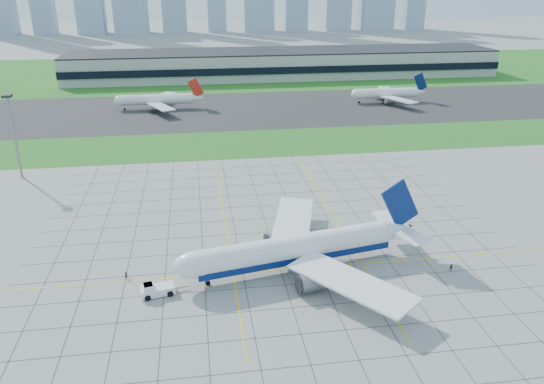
# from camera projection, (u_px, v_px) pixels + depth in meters

# --- Properties ---
(ground) EXTENTS (1400.00, 1400.00, 0.00)m
(ground) POSITION_uv_depth(u_px,v_px,m) (279.00, 265.00, 113.75)
(ground) COLOR #9A9A94
(ground) RESTS_ON ground
(grass_median) EXTENTS (700.00, 35.00, 0.04)m
(grass_median) POSITION_uv_depth(u_px,v_px,m) (240.00, 144.00, 196.19)
(grass_median) COLOR #2E6F1F
(grass_median) RESTS_ON ground
(asphalt_taxiway) EXTENTS (700.00, 75.00, 0.04)m
(asphalt_taxiway) POSITION_uv_depth(u_px,v_px,m) (229.00, 110.00, 246.57)
(asphalt_taxiway) COLOR #383838
(asphalt_taxiway) RESTS_ON ground
(grass_far) EXTENTS (700.00, 145.00, 0.04)m
(grass_far) POSITION_uv_depth(u_px,v_px,m) (217.00, 71.00, 347.34)
(grass_far) COLOR #2E6F1F
(grass_far) RESTS_ON ground
(apron_markings) EXTENTS (120.00, 130.00, 0.03)m
(apron_markings) POSITION_uv_depth(u_px,v_px,m) (273.00, 241.00, 123.96)
(apron_markings) COLOR #474744
(apron_markings) RESTS_ON ground
(terminal) EXTENTS (260.00, 43.00, 15.80)m
(terminal) POSITION_uv_depth(u_px,v_px,m) (284.00, 63.00, 326.81)
(terminal) COLOR #B7B7B2
(terminal) RESTS_ON ground
(light_mast) EXTENTS (2.50, 2.50, 25.60)m
(light_mast) POSITION_uv_depth(u_px,v_px,m) (13.00, 126.00, 157.65)
(light_mast) COLOR gray
(light_mast) RESTS_ON ground
(airliner) EXTENTS (54.48, 54.69, 17.31)m
(airliner) POSITION_uv_depth(u_px,v_px,m) (296.00, 249.00, 110.48)
(airliner) COLOR white
(airliner) RESTS_ON ground
(pushback_tug) EXTENTS (9.61, 4.34, 2.64)m
(pushback_tug) POSITION_uv_depth(u_px,v_px,m) (156.00, 290.00, 102.69)
(pushback_tug) COLOR white
(pushback_tug) RESTS_ON ground
(crew_near) EXTENTS (0.72, 0.68, 1.66)m
(crew_near) POSITION_uv_depth(u_px,v_px,m) (126.00, 275.00, 108.31)
(crew_near) COLOR black
(crew_near) RESTS_ON ground
(crew_far) EXTENTS (1.01, 0.96, 1.65)m
(crew_far) POSITION_uv_depth(u_px,v_px,m) (451.00, 268.00, 111.07)
(crew_far) COLOR #2A231C
(crew_far) RESTS_ON ground
(distant_jet_1) EXTENTS (38.77, 42.66, 14.08)m
(distant_jet_1) POSITION_uv_depth(u_px,v_px,m) (157.00, 99.00, 246.29)
(distant_jet_1) COLOR white
(distant_jet_1) RESTS_ON ground
(distant_jet_2) EXTENTS (36.12, 42.66, 14.08)m
(distant_jet_2) POSITION_uv_depth(u_px,v_px,m) (387.00, 93.00, 259.73)
(distant_jet_2) COLOR white
(distant_jet_2) RESTS_ON ground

